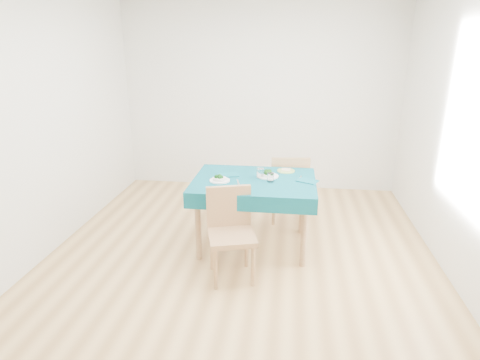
# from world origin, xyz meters

# --- Properties ---
(room_shell) EXTENTS (4.02, 4.52, 2.73)m
(room_shell) POSITION_xyz_m (0.00, 0.00, 1.35)
(room_shell) COLOR #A77C45
(room_shell) RESTS_ON ground
(table) EXTENTS (1.26, 0.96, 0.76)m
(table) POSITION_xyz_m (0.11, 0.30, 0.38)
(table) COLOR #084A58
(table) RESTS_ON ground
(chair_near) EXTENTS (0.53, 0.56, 1.05)m
(chair_near) POSITION_xyz_m (-0.03, -0.37, 0.52)
(chair_near) COLOR #946C45
(chair_near) RESTS_ON ground
(chair_far) EXTENTS (0.50, 0.54, 1.12)m
(chair_far) POSITION_xyz_m (0.46, 1.05, 0.56)
(chair_far) COLOR #946C45
(chair_far) RESTS_ON ground
(bowl_near) EXTENTS (0.21, 0.21, 0.06)m
(bowl_near) POSITION_xyz_m (-0.24, 0.21, 0.79)
(bowl_near) COLOR white
(bowl_near) RESTS_ON table
(bowl_far) EXTENTS (0.23, 0.23, 0.07)m
(bowl_far) POSITION_xyz_m (0.24, 0.41, 0.79)
(bowl_far) COLOR white
(bowl_far) RESTS_ON table
(fork_near) EXTENTS (0.07, 0.18, 0.00)m
(fork_near) POSITION_xyz_m (-0.30, 0.21, 0.76)
(fork_near) COLOR silver
(fork_near) RESTS_ON table
(knife_near) EXTENTS (0.06, 0.20, 0.00)m
(knife_near) POSITION_xyz_m (-0.04, 0.18, 0.76)
(knife_near) COLOR silver
(knife_near) RESTS_ON table
(fork_far) EXTENTS (0.08, 0.15, 0.00)m
(fork_far) POSITION_xyz_m (0.23, 0.43, 0.76)
(fork_far) COLOR silver
(fork_far) RESTS_ON table
(knife_far) EXTENTS (0.05, 0.19, 0.00)m
(knife_far) POSITION_xyz_m (0.58, 0.39, 0.76)
(knife_far) COLOR silver
(knife_far) RESTS_ON table
(napkin_near) EXTENTS (0.26, 0.22, 0.01)m
(napkin_near) POSITION_xyz_m (-0.18, 0.40, 0.76)
(napkin_near) COLOR #0B5361
(napkin_near) RESTS_ON table
(napkin_far) EXTENTS (0.25, 0.22, 0.01)m
(napkin_far) POSITION_xyz_m (0.66, 0.31, 0.76)
(napkin_far) COLOR #0B5361
(napkin_far) RESTS_ON table
(tumbler_center) EXTENTS (0.08, 0.08, 0.10)m
(tumbler_center) POSITION_xyz_m (0.17, 0.37, 0.81)
(tumbler_center) COLOR white
(tumbler_center) RESTS_ON table
(tumbler_side) EXTENTS (0.07, 0.07, 0.09)m
(tumbler_side) POSITION_xyz_m (0.28, 0.26, 0.80)
(tumbler_side) COLOR white
(tumbler_side) RESTS_ON table
(side_plate) EXTENTS (0.20, 0.20, 0.01)m
(side_plate) POSITION_xyz_m (0.43, 0.63, 0.76)
(side_plate) COLOR #A1C761
(side_plate) RESTS_ON table
(bread_slice) EXTENTS (0.10, 0.10, 0.01)m
(bread_slice) POSITION_xyz_m (0.43, 0.63, 0.78)
(bread_slice) COLOR beige
(bread_slice) RESTS_ON side_plate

